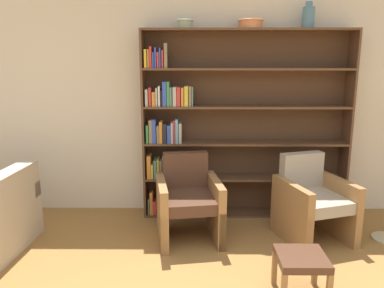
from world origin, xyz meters
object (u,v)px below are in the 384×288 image
(bowl_brass, at_px, (185,23))
(vase_tall, at_px, (308,17))
(bookshelf, at_px, (227,127))
(armchair_leather, at_px, (188,201))
(armchair_cushioned, at_px, (312,201))
(bowl_slate, at_px, (251,23))
(footstool, at_px, (301,262))

(bowl_brass, xyz_separation_m, vase_tall, (1.36, 0.00, 0.07))
(bookshelf, relative_size, armchair_leather, 2.76)
(vase_tall, height_order, armchair_leather, vase_tall)
(vase_tall, relative_size, armchair_cushioned, 0.33)
(bowl_slate, distance_m, footstool, 2.58)
(bowl_brass, xyz_separation_m, armchair_leather, (0.04, -0.63, -1.85))
(bookshelf, xyz_separation_m, armchair_cushioned, (0.85, -0.65, -0.68))
(bowl_slate, distance_m, armchair_cushioned, 2.05)
(vase_tall, bearing_deg, bookshelf, 178.45)
(vase_tall, bearing_deg, armchair_leather, -154.58)
(vase_tall, relative_size, footstool, 0.76)
(armchair_leather, bearing_deg, bowl_slate, -146.35)
(bowl_brass, xyz_separation_m, armchair_cushioned, (1.34, -0.63, -1.85))
(bookshelf, distance_m, bowl_brass, 1.27)
(footstool, bearing_deg, armchair_leather, 130.69)
(bowl_slate, xyz_separation_m, footstool, (0.22, -1.67, -1.95))
(bookshelf, relative_size, armchair_cushioned, 2.76)
(vase_tall, bearing_deg, bowl_brass, 180.00)
(bowl_slate, xyz_separation_m, vase_tall, (0.63, 0.00, 0.07))
(armchair_leather, height_order, armchair_cushioned, same)
(bookshelf, height_order, armchair_cushioned, bookshelf)
(armchair_leather, bearing_deg, armchair_cushioned, 171.08)
(bowl_brass, relative_size, armchair_leather, 0.21)
(armchair_cushioned, bearing_deg, bowl_slate, -63.09)
(bookshelf, bearing_deg, vase_tall, -1.55)
(armchair_leather, bearing_deg, bowl_brass, -94.93)
(armchair_leather, distance_m, footstool, 1.39)
(bookshelf, height_order, vase_tall, vase_tall)
(armchair_leather, bearing_deg, bookshelf, -133.33)
(bowl_brass, height_order, armchair_leather, bowl_brass)
(vase_tall, height_order, footstool, vase_tall)
(bowl_brass, xyz_separation_m, bowl_slate, (0.73, 0.00, 0.00))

